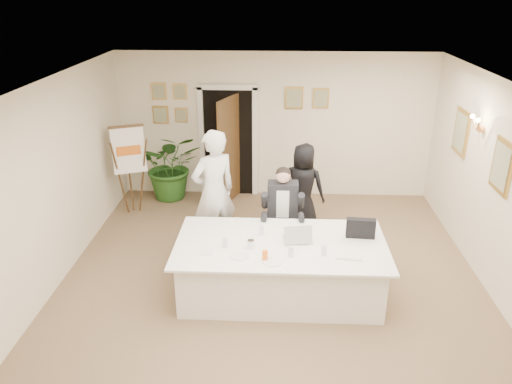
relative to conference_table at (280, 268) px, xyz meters
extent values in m
plane|color=brown|center=(-0.13, 0.02, -0.39)|extent=(7.00, 7.00, 0.00)
cube|color=white|center=(-0.13, 0.02, 2.41)|extent=(6.00, 7.00, 0.02)
cube|color=white|center=(-0.13, 3.52, 1.01)|extent=(6.00, 0.10, 2.80)
cube|color=white|center=(-3.13, 0.02, 1.01)|extent=(0.10, 7.00, 2.80)
cube|color=white|center=(2.87, 0.02, 1.01)|extent=(0.10, 7.00, 2.80)
cube|color=black|center=(-1.03, 3.49, 0.66)|extent=(0.92, 0.06, 2.10)
cube|color=white|center=(-1.55, 3.46, 0.66)|extent=(0.10, 0.06, 2.20)
cube|color=white|center=(-0.51, 3.46, 0.66)|extent=(0.10, 0.06, 2.20)
cube|color=#3B2912|center=(-0.98, 3.07, 0.64)|extent=(0.33, 0.81, 2.02)
cube|color=white|center=(0.00, 0.00, -0.02)|extent=(2.61, 1.31, 0.75)
cube|color=white|center=(0.00, 0.00, 0.37)|extent=(2.79, 1.49, 0.03)
cube|color=white|center=(-2.71, 2.39, 0.85)|extent=(0.59, 0.38, 0.80)
imported|color=white|center=(-1.03, 1.17, 0.60)|extent=(0.86, 0.80, 1.98)
imported|color=black|center=(0.37, 2.02, 0.36)|extent=(0.85, 0.68, 1.51)
imported|color=#25571D|center=(-2.13, 3.22, 0.28)|extent=(1.30, 1.15, 1.34)
cube|color=black|center=(1.07, 0.22, 0.52)|extent=(0.39, 0.14, 0.27)
cube|color=white|center=(0.85, -0.30, 0.40)|extent=(0.34, 0.26, 0.03)
cylinder|color=white|center=(-0.95, -0.28, 0.39)|extent=(0.23, 0.23, 0.01)
cylinder|color=white|center=(-0.52, -0.38, 0.39)|extent=(0.25, 0.25, 0.01)
cylinder|color=white|center=(-0.10, -0.50, 0.39)|extent=(0.28, 0.28, 0.01)
cylinder|color=silver|center=(-0.72, -0.14, 0.45)|extent=(0.08, 0.08, 0.14)
cylinder|color=silver|center=(0.12, -0.34, 0.45)|extent=(0.09, 0.09, 0.14)
cylinder|color=silver|center=(0.54, -0.29, 0.45)|extent=(0.07, 0.07, 0.14)
cylinder|color=silver|center=(-0.26, 0.23, 0.45)|extent=(0.08, 0.08, 0.14)
cylinder|color=orange|center=(-0.20, -0.45, 0.45)|extent=(0.09, 0.09, 0.13)
cylinder|color=silver|center=(-0.39, -0.14, 0.44)|extent=(0.10, 0.10, 0.11)
camera|label=1|loc=(-0.06, -5.81, 3.57)|focal=35.00mm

